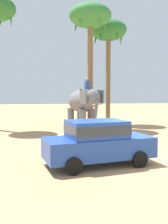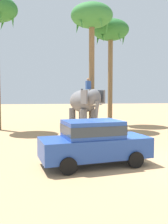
{
  "view_description": "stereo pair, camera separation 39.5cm",
  "coord_description": "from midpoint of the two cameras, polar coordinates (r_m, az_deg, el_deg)",
  "views": [
    {
      "loc": [
        -3.83,
        -9.34,
        2.68
      ],
      "look_at": [
        -1.12,
        5.66,
        1.6
      ],
      "focal_mm": 40.11,
      "sensor_mm": 36.0,
      "label": 1
    },
    {
      "loc": [
        -3.44,
        -9.4,
        2.68
      ],
      "look_at": [
        -1.12,
        5.66,
        1.6
      ],
      "focal_mm": 40.11,
      "sensor_mm": 36.0,
      "label": 2
    }
  ],
  "objects": [
    {
      "name": "ground_plane",
      "position": [
        10.4,
        10.77,
        -10.95
      ],
      "size": [
        120.0,
        120.0,
        0.0
      ],
      "primitive_type": "plane",
      "color": "tan"
    },
    {
      "name": "palm_tree_left_of_road",
      "position": [
        20.25,
        0.86,
        20.18
      ],
      "size": [
        3.2,
        3.2,
        9.55
      ],
      "color": "brown",
      "rests_on": "ground"
    },
    {
      "name": "elephant_with_mahout",
      "position": [
        18.94,
        -0.83,
        1.97
      ],
      "size": [
        2.68,
        4.01,
        3.88
      ],
      "color": "slate",
      "rests_on": "ground"
    },
    {
      "name": "car_sedan_foreground",
      "position": [
        9.52,
        1.98,
        -6.55
      ],
      "size": [
        4.33,
        2.39,
        1.7
      ],
      "color": "#23479E",
      "rests_on": "ground"
    },
    {
      "name": "palm_tree_behind_elephant",
      "position": [
        23.15,
        5.08,
        17.34
      ],
      "size": [
        3.2,
        3.2,
        9.22
      ],
      "color": "brown",
      "rests_on": "ground"
    }
  ]
}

